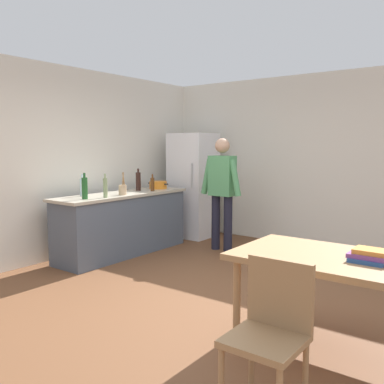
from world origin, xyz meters
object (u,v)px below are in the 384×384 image
(cooking_pot, at_px, (158,185))
(utensil_jar, at_px, (123,189))
(person, at_px, (222,186))
(dining_table, at_px, (328,265))
(bottle_vinegar_tall, at_px, (105,187))
(book_stack, at_px, (369,256))
(bottle_beer_brown, at_px, (152,184))
(bottle_wine_dark, at_px, (138,181))
(bottle_water_clear, at_px, (82,187))
(bottle_wine_green, at_px, (85,188))
(refrigerator, at_px, (193,185))
(chair, at_px, (271,325))

(cooking_pot, bearing_deg, utensil_jar, -79.96)
(person, relative_size, dining_table, 1.21)
(bottle_vinegar_tall, xyz_separation_m, book_stack, (3.50, -0.61, -0.24))
(utensil_jar, relative_size, bottle_beer_brown, 1.23)
(bottle_wine_dark, xyz_separation_m, bottle_water_clear, (-0.12, -0.98, -0.02))
(person, xyz_separation_m, bottle_beer_brown, (-0.89, -0.57, 0.03))
(bottle_wine_green, xyz_separation_m, bottle_water_clear, (-0.29, 0.19, -0.02))
(dining_table, bearing_deg, person, 137.59)
(cooking_pot, distance_m, bottle_wine_dark, 0.41)
(bottle_wine_dark, height_order, bottle_vinegar_tall, bottle_wine_dark)
(bottle_vinegar_tall, bearing_deg, utensil_jar, 96.79)
(cooking_pot, distance_m, utensil_jar, 0.96)
(refrigerator, relative_size, cooking_pot, 4.50)
(bottle_wine_dark, bearing_deg, refrigerator, 82.21)
(chair, bearing_deg, refrigerator, 140.41)
(bottle_beer_brown, xyz_separation_m, bottle_water_clear, (-0.34, -1.05, 0.02))
(book_stack, bearing_deg, bottle_wine_dark, 158.18)
(chair, bearing_deg, utensil_jar, 157.74)
(bottle_wine_dark, bearing_deg, bottle_beer_brown, 18.74)
(dining_table, relative_size, bottle_wine_dark, 4.12)
(refrigerator, xyz_separation_m, book_stack, (3.60, -2.71, -0.10))
(bottle_wine_green, height_order, bottle_vinegar_tall, bottle_wine_green)
(chair, relative_size, book_stack, 3.29)
(person, xyz_separation_m, chair, (2.35, -3.11, -0.44))
(refrigerator, relative_size, person, 1.06)
(refrigerator, height_order, bottle_wine_dark, refrigerator)
(bottle_wine_green, bearing_deg, chair, -21.57)
(bottle_wine_green, relative_size, bottle_vinegar_tall, 1.06)
(bottle_wine_dark, distance_m, bottle_water_clear, 0.98)
(book_stack, bearing_deg, bottle_vinegar_tall, 170.15)
(bottle_beer_brown, relative_size, bottle_wine_dark, 0.76)
(person, height_order, dining_table, person)
(dining_table, height_order, bottle_vinegar_tall, bottle_vinegar_tall)
(bottle_beer_brown, xyz_separation_m, bottle_wine_green, (-0.05, -1.24, 0.04))
(book_stack, bearing_deg, refrigerator, 143.07)
(refrigerator, distance_m, cooking_pot, 0.81)
(dining_table, height_order, utensil_jar, utensil_jar)
(person, xyz_separation_m, bottle_water_clear, (-1.23, -1.62, 0.05))
(cooking_pot, height_order, bottle_wine_green, bottle_wine_green)
(dining_table, height_order, cooking_pot, cooking_pot)
(refrigerator, relative_size, bottle_vinegar_tall, 5.62)
(refrigerator, distance_m, bottle_vinegar_tall, 2.11)
(bottle_water_clear, relative_size, bottle_vinegar_tall, 0.94)
(cooking_pot, height_order, bottle_vinegar_tall, bottle_vinegar_tall)
(person, xyz_separation_m, book_stack, (2.65, -2.15, -0.18))
(bottle_vinegar_tall, bearing_deg, book_stack, -9.85)
(bottle_water_clear, distance_m, book_stack, 3.92)
(chair, relative_size, bottle_wine_dark, 2.68)
(bottle_wine_green, distance_m, book_stack, 3.62)
(dining_table, xyz_separation_m, cooking_pot, (-3.41, 1.90, 0.29))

